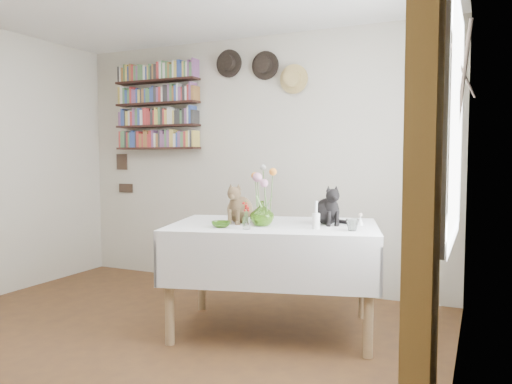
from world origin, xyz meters
The scene contains 16 objects.
room centered at (0.00, 0.00, 1.25)m, with size 4.08×4.58×2.58m.
window centered at (1.97, 0.80, 1.40)m, with size 0.12×1.52×1.32m.
curtain centered at (1.90, -0.12, 1.15)m, with size 0.12×0.38×2.10m, color brown.
dining_table centered at (0.72, 1.07, 0.61)m, with size 1.71×1.33×0.81m.
tabby_cat centered at (0.45, 1.04, 0.96)m, with size 0.20×0.26×0.31m, color olive, non-canonical shape.
black_cat centered at (1.08, 1.22, 0.96)m, with size 0.20×0.25×0.30m, color black, non-canonical shape.
flower_vase centered at (0.68, 0.95, 0.90)m, with size 0.17×0.17×0.18m, color #85C83E.
green_bowl centered at (0.45, 0.75, 0.83)m, with size 0.14×0.14×0.04m, color #85C83E.
drinking_glass centered at (1.33, 0.97, 0.85)m, with size 0.09×0.09×0.08m, color white.
candlestick centered at (1.08, 0.96, 0.87)m, with size 0.05×0.05×0.20m.
berry_jar centered at (0.65, 0.75, 0.91)m, with size 0.05×0.05×0.22m.
porcelain_figurine centered at (1.32, 1.27, 0.85)m, with size 0.05×0.05×0.09m.
flower_bouquet centered at (0.68, 0.96, 1.15)m, with size 0.17×0.12×0.39m.
bookshelf_unit centered at (-1.10, 2.16, 1.84)m, with size 1.00×0.16×0.91m.
wall_hats centered at (0.12, 2.19, 2.17)m, with size 0.98×0.09×0.48m.
wall_art_plaques centered at (-1.63, 2.23, 1.12)m, with size 0.21×0.02×0.44m.
Camera 1 is at (2.13, -2.33, 1.30)m, focal length 35.00 mm.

